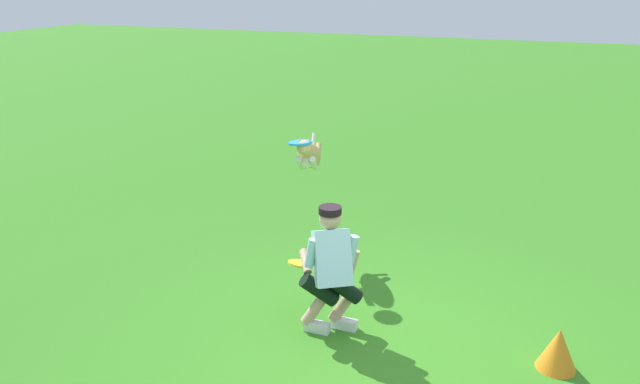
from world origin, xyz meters
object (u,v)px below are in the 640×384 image
Objects in this scene: person at (331,267)px; training_cone at (558,349)px; dog at (309,155)px; frisbee_held at (302,264)px; frisbee_flying at (300,143)px.

training_cone is at bearing -118.89° from person.
dog is 1.68m from frisbee_held.
person is 4.71× the size of frisbee_flying.
person is 1.22× the size of dog.
frisbee_held is 2.52m from training_cone.
training_cone is (-2.95, 1.06, -1.36)m from frisbee_flying.
person is 4.68× the size of frisbee_held.
training_cone is at bearing 49.63° from dog.
dog is at bearing -82.36° from frisbee_flying.
dog is at bearing -3.42° from person.
frisbee_flying is at bearing -19.71° from training_cone.
dog reaches higher than training_cone.
person is 3.25× the size of training_cone.
frisbee_flying is at bearing -7.44° from dog.
person is at bearing 124.60° from frisbee_flying.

